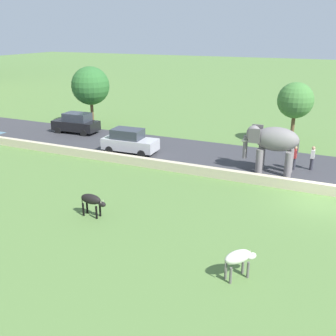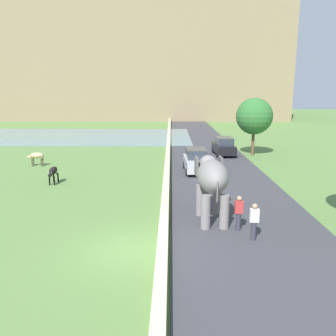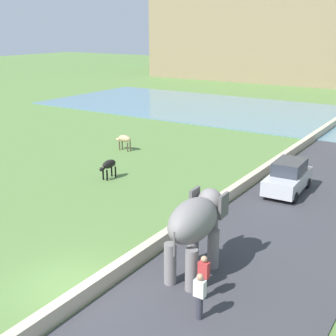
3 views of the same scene
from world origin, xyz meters
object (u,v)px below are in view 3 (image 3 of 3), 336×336
Objects in this scene: person_beside_elephant at (200,296)px; person_trailing at (204,277)px; cow_tan at (124,139)px; elephant at (196,223)px; car_silver at (288,177)px; cow_black at (108,165)px.

person_trailing is at bearing 112.39° from person_beside_elephant.
person_beside_elephant is 20.68m from cow_tan.
elephant is 2.51× the size of cow_tan.
car_silver is (0.01, 10.21, -1.14)m from elephant.
cow_tan is (-14.56, 14.68, -0.04)m from person_beside_elephant.
person_beside_elephant and person_trailing have the same top height.
elephant reaches higher than cow_black.
person_trailing is at bearing -50.65° from elephant.
person_trailing is 1.17× the size of cow_black.
car_silver reaches higher than person_trailing.
cow_tan is at bearing 134.77° from person_beside_elephant.
car_silver is at bearing 96.77° from person_beside_elephant.
person_trailing is at bearing -84.74° from car_silver.
cow_tan is (-3.27, 5.64, 0.00)m from cow_black.
cow_black is at bearing 145.63° from elephant.
cow_black is at bearing 141.30° from person_beside_elephant.
elephant is 2.51× the size of cow_black.
cow_tan is at bearing 120.15° from cow_black.
elephant is 2.14× the size of person_beside_elephant.
elephant reaches higher than car_silver.
car_silver is (-1.49, 12.56, 0.03)m from person_beside_elephant.
person_trailing reaches higher than cow_tan.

